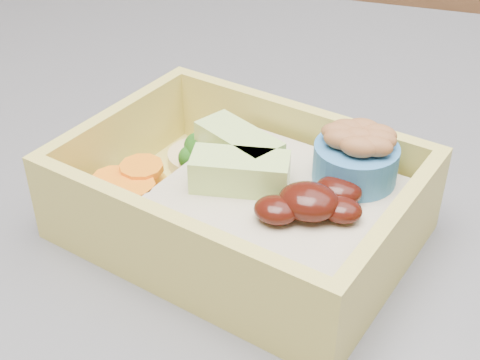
% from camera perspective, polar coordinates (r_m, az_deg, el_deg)
% --- Properties ---
extents(bento_box, '(0.22, 0.19, 0.07)m').
position_cam_1_polar(bento_box, '(0.39, 1.00, -1.65)').
color(bento_box, '#D2C156').
rests_on(bento_box, island).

